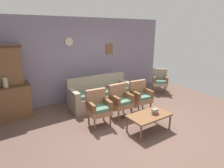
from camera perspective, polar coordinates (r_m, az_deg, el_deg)
ground_plane at (r=4.73m, az=7.31°, el=-13.03°), size 7.68×7.68×0.00m
wall_back_with_decor at (r=6.40m, az=-7.89°, el=7.66°), size 6.40×0.09×2.70m
side_cabinet at (r=5.64m, az=-29.49°, el=-4.93°), size 1.16×0.55×0.93m
cabinet_upper_hutch at (r=5.47m, az=-31.02°, el=5.01°), size 0.99×0.38×1.03m
vase_on_cabinet at (r=5.29m, az=-30.12°, el=0.40°), size 0.12×0.12×0.25m
floral_couch at (r=5.86m, az=-3.47°, el=-3.42°), size 2.02×0.89×0.90m
armchair_by_doorway at (r=4.60m, az=-4.25°, el=-6.88°), size 0.56×0.54×0.90m
armchair_near_couch_end at (r=5.01m, az=2.56°, el=-4.80°), size 0.54×0.51×0.90m
armchair_near_cabinet at (r=5.39m, az=8.71°, el=-3.41°), size 0.57×0.55×0.90m
wingback_chair_by_fireplace at (r=7.13m, az=14.56°, el=1.19°), size 0.71×0.71×0.90m
coffee_table at (r=4.44m, az=11.39°, el=-9.78°), size 1.00×0.56×0.42m
book_stack_on_table at (r=4.46m, az=13.19°, el=-8.26°), size 0.16×0.10×0.13m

